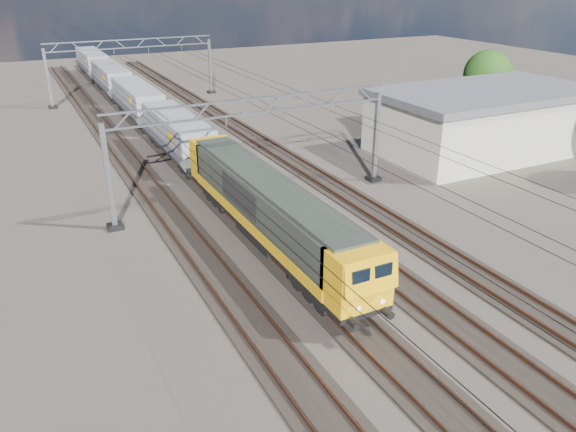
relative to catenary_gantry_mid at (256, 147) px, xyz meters
name	(u,v)px	position (x,y,z in m)	size (l,w,h in m)	color
ground	(283,224)	(0.00, -4.00, -3.91)	(160.00, 160.00, 0.00)	#2B2520
track_outer_west	(190,242)	(-6.00, -4.00, -3.83)	(2.60, 140.00, 0.30)	black
track_loco	(254,229)	(-2.00, -4.00, -3.83)	(2.60, 140.00, 0.30)	black
track_inner_east	(311,217)	(2.00, -4.00, -3.83)	(2.60, 140.00, 0.30)	black
track_outer_east	(364,206)	(6.00, -4.00, -3.83)	(2.60, 140.00, 0.30)	black
catenary_gantry_mid	(256,147)	(0.00, 0.00, 0.00)	(19.90, 0.90, 7.11)	#9599A2
catenary_gantry_far	(133,67)	(0.00, 36.00, 0.00)	(19.90, 0.90, 7.11)	#9599A2
overhead_wires	(232,106)	(0.00, 4.00, 1.84)	(12.03, 140.00, 0.53)	black
locomotive	(268,207)	(-2.00, -6.10, -1.58)	(2.76, 21.10, 3.62)	black
hopper_wagon_lead	(177,133)	(-2.00, 11.59, -1.67)	(3.38, 13.00, 3.25)	black
hopper_wagon_mid	(138,100)	(-2.00, 25.79, -1.67)	(3.38, 13.00, 3.25)	black
hopper_wagon_third	(111,78)	(-2.00, 39.99, -1.67)	(3.38, 13.00, 3.25)	black
hopper_wagon_fourth	(92,62)	(-2.00, 54.19, -1.67)	(3.38, 13.00, 3.25)	black
industrial_shed	(484,120)	(22.00, 2.00, -1.18)	(18.60, 10.60, 5.40)	beige
tree_far	(491,76)	(30.32, 9.79, 0.68)	(5.31, 4.91, 7.19)	#382819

